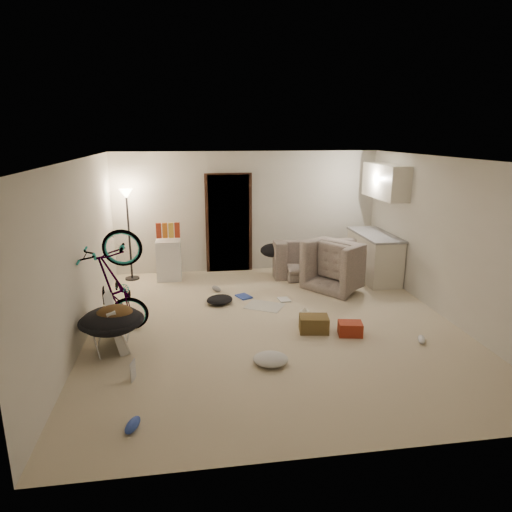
{
  "coord_description": "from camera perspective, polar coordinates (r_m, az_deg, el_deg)",
  "views": [
    {
      "loc": [
        -1.24,
        -6.4,
        2.85
      ],
      "look_at": [
        -0.18,
        0.6,
        0.94
      ],
      "focal_mm": 32.0,
      "sensor_mm": 36.0,
      "label": 1
    }
  ],
  "objects": [
    {
      "name": "floor",
      "position": [
        7.11,
        2.19,
        -8.6
      ],
      "size": [
        5.5,
        6.0,
        0.02
      ],
      "primitive_type": "cube",
      "color": "beige",
      "rests_on": "ground"
    },
    {
      "name": "ceiling",
      "position": [
        6.52,
        2.42,
        12.11
      ],
      "size": [
        5.5,
        6.0,
        0.02
      ],
      "primitive_type": "cube",
      "color": "white",
      "rests_on": "wall_back"
    },
    {
      "name": "wall_back",
      "position": [
        9.62,
        -1.09,
        5.53
      ],
      "size": [
        5.5,
        0.02,
        2.5
      ],
      "primitive_type": "cube",
      "color": "beige",
      "rests_on": "floor"
    },
    {
      "name": "wall_front",
      "position": [
        3.94,
        10.65,
        -9.08
      ],
      "size": [
        5.5,
        0.02,
        2.5
      ],
      "primitive_type": "cube",
      "color": "beige",
      "rests_on": "floor"
    },
    {
      "name": "wall_left",
      "position": [
        6.77,
        -21.32,
        0.38
      ],
      "size": [
        0.02,
        6.0,
        2.5
      ],
      "primitive_type": "cube",
      "color": "beige",
      "rests_on": "floor"
    },
    {
      "name": "wall_right",
      "position": [
        7.71,
        22.89,
        1.93
      ],
      "size": [
        0.02,
        6.0,
        2.5
      ],
      "primitive_type": "cube",
      "color": "beige",
      "rests_on": "floor"
    },
    {
      "name": "doorway",
      "position": [
        9.58,
        -3.43,
        4.07
      ],
      "size": [
        0.85,
        0.1,
        2.04
      ],
      "primitive_type": "cube",
      "color": "black",
      "rests_on": "floor"
    },
    {
      "name": "door_trim",
      "position": [
        9.55,
        -3.41,
        4.03
      ],
      "size": [
        0.97,
        0.04,
        2.1
      ],
      "primitive_type": "cube",
      "color": "black",
      "rests_on": "floor"
    },
    {
      "name": "floor_lamp",
      "position": [
        9.25,
        -15.74,
        4.94
      ],
      "size": [
        0.28,
        0.28,
        1.81
      ],
      "color": "black",
      "rests_on": "floor"
    },
    {
      "name": "kitchen_counter",
      "position": [
        9.47,
        14.5,
        -0.12
      ],
      "size": [
        0.6,
        1.5,
        0.88
      ],
      "primitive_type": "cube",
      "color": "silver",
      "rests_on": "floor"
    },
    {
      "name": "counter_top",
      "position": [
        9.37,
        14.68,
        2.6
      ],
      "size": [
        0.64,
        1.54,
        0.04
      ],
      "primitive_type": "cube",
      "color": "gray",
      "rests_on": "kitchen_counter"
    },
    {
      "name": "kitchen_uppers",
      "position": [
        9.26,
        15.87,
        8.97
      ],
      "size": [
        0.38,
        1.4,
        0.65
      ],
      "primitive_type": "cube",
      "color": "silver",
      "rests_on": "wall_right"
    },
    {
      "name": "sofa",
      "position": [
        9.59,
        7.83,
        -0.54
      ],
      "size": [
        1.97,
        0.77,
        0.58
      ],
      "primitive_type": "imported",
      "rotation": [
        0.0,
        0.0,
        3.14
      ],
      "color": "#363D36",
      "rests_on": "floor"
    },
    {
      "name": "armchair",
      "position": [
        8.86,
        10.85,
        -1.62
      ],
      "size": [
        1.36,
        1.39,
        0.68
      ],
      "primitive_type": "imported",
      "rotation": [
        0.0,
        0.0,
        2.2
      ],
      "color": "#363D36",
      "rests_on": "floor"
    },
    {
      "name": "bicycle",
      "position": [
        6.93,
        -16.92,
        -6.05
      ],
      "size": [
        1.64,
        0.76,
        0.93
      ],
      "primitive_type": "imported",
      "rotation": [
        0.0,
        -0.17,
        1.53
      ],
      "color": "black",
      "rests_on": "floor"
    },
    {
      "name": "book_asset",
      "position": [
        5.76,
        -15.3,
        -15.03
      ],
      "size": [
        0.27,
        0.22,
        0.02
      ],
      "primitive_type": "imported",
      "rotation": [
        0.0,
        0.0,
        1.35
      ],
      "color": "maroon",
      "rests_on": "floor"
    },
    {
      "name": "mini_fridge",
      "position": [
        9.28,
        -10.83,
        -0.45
      ],
      "size": [
        0.48,
        0.48,
        0.81
      ],
      "primitive_type": "cube",
      "rotation": [
        0.0,
        0.0,
        -0.01
      ],
      "color": "white",
      "rests_on": "floor"
    },
    {
      "name": "snack_box_0",
      "position": [
        9.15,
        -12.07,
        3.11
      ],
      "size": [
        0.11,
        0.08,
        0.3
      ],
      "primitive_type": "cube",
      "rotation": [
        0.0,
        0.0,
        0.14
      ],
      "color": "maroon",
      "rests_on": "mini_fridge"
    },
    {
      "name": "snack_box_1",
      "position": [
        9.15,
        -11.32,
        3.14
      ],
      "size": [
        0.1,
        0.07,
        0.3
      ],
      "primitive_type": "cube",
      "rotation": [
        0.0,
        0.0,
        0.02
      ],
      "color": "#BF5E17",
      "rests_on": "mini_fridge"
    },
    {
      "name": "snack_box_2",
      "position": [
        9.14,
        -10.57,
        3.17
      ],
      "size": [
        0.11,
        0.08,
        0.3
      ],
      "primitive_type": "cube",
      "rotation": [
        0.0,
        0.0,
        0.09
      ],
      "color": "gold",
      "rests_on": "mini_fridge"
    },
    {
      "name": "snack_box_3",
      "position": [
        9.14,
        -9.82,
        3.2
      ],
      "size": [
        0.11,
        0.08,
        0.3
      ],
      "primitive_type": "cube",
      "rotation": [
        0.0,
        0.0,
        -0.1
      ],
      "color": "maroon",
      "rests_on": "mini_fridge"
    },
    {
      "name": "saucer_chair",
      "position": [
        6.44,
        -17.56,
        -8.37
      ],
      "size": [
        0.85,
        0.85,
        0.61
      ],
      "color": "silver",
      "rests_on": "floor"
    },
    {
      "name": "hoodie",
      "position": [
        6.33,
        -17.29,
        -6.89
      ],
      "size": [
        0.56,
        0.51,
        0.22
      ],
      "primitive_type": "ellipsoid",
      "rotation": [
        0.0,
        0.0,
        0.25
      ],
      "color": "#54381C",
      "rests_on": "saucer_chair"
    },
    {
      "name": "sofa_drape",
      "position": [
        9.3,
        2.26,
        0.72
      ],
      "size": [
        0.57,
        0.47,
        0.28
      ],
      "primitive_type": "ellipsoid",
      "rotation": [
        0.0,
        0.0,
        -0.02
      ],
      "color": "black",
      "rests_on": "sofa"
    },
    {
      "name": "tv_box",
      "position": [
        6.71,
        -17.19,
        -7.79
      ],
      "size": [
        0.44,
        0.99,
        0.64
      ],
      "primitive_type": "cube",
      "rotation": [
        0.0,
        -0.21,
        0.21
      ],
      "color": "silver",
      "rests_on": "floor"
    },
    {
      "name": "drink_case_a",
      "position": [
        6.87,
        7.24,
        -8.42
      ],
      "size": [
        0.46,
        0.36,
        0.24
      ],
      "primitive_type": "cube",
      "rotation": [
        0.0,
        0.0,
        -0.16
      ],
      "color": "brown",
      "rests_on": "floor"
    },
    {
      "name": "drink_case_b",
      "position": [
        6.85,
        11.69,
        -8.89
      ],
      "size": [
        0.38,
        0.31,
        0.2
      ],
      "primitive_type": "cube",
      "rotation": [
        0.0,
        0.0,
        -0.2
      ],
      "color": "maroon",
      "rests_on": "floor"
    },
    {
      "name": "juicer",
      "position": [
        7.27,
        6.08,
        -7.31
      ],
      "size": [
        0.15,
        0.15,
        0.22
      ],
      "color": "white",
      "rests_on": "floor"
    },
    {
      "name": "newspaper",
      "position": [
        7.81,
        1.06,
        -6.26
      ],
      "size": [
        0.76,
        0.71,
        0.01
      ],
      "primitive_type": "cube",
      "rotation": [
        0.0,
        0.0,
        1.04
      ],
      "color": "beige",
      "rests_on": "floor"
    },
    {
      "name": "book_blue",
      "position": [
        8.22,
        -1.54,
        -5.08
      ],
      "size": [
        0.31,
        0.34,
        0.03
      ],
      "primitive_type": "cube",
      "rotation": [
        0.0,
        0.0,
        0.43
      ],
      "color": "#324EB8",
      "rests_on": "floor"
    },
    {
      "name": "book_white",
      "position": [
        8.09,
        3.53,
        -5.47
      ],
      "size": [
        0.21,
        0.27,
        0.02
      ],
      "primitive_type": "cube",
      "rotation": [
        0.0,
        0.0,
        0.11
      ],
      "color": "silver",
      "rests_on": "floor"
    },
    {
      "name": "shoe_1",
      "position": [
        8.54,
        -4.97,
        -4.11
      ],
      "size": [
        0.22,
        0.28,
        0.1
      ],
      "primitive_type": "ellipsoid",
      "rotation": [
        0.0,
        0.0,
        -1.07
      ],
      "color": "slate",
      "rests_on": "floor"
    },
    {
      "name": "shoe_2",
      "position": [
        4.98,
        -15.16,
        -19.71
      ],
      "size": [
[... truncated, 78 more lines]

